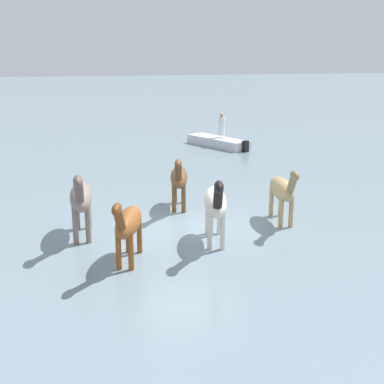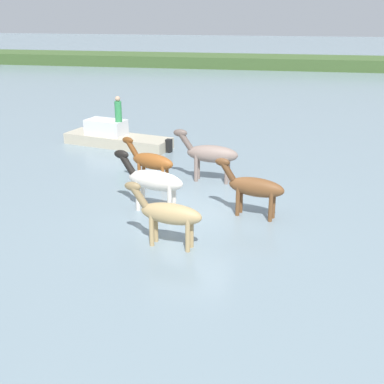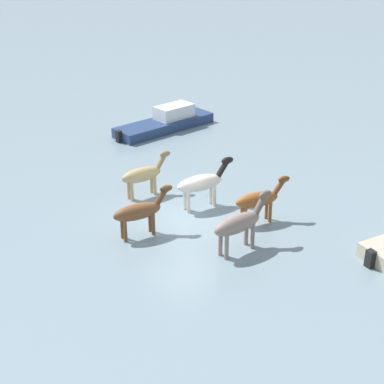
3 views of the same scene
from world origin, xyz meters
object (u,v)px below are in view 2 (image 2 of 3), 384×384
object	(u,v)px
horse_chestnut_trailing	(210,154)
horse_pinto_flank	(153,180)
horse_rear_stallion	(151,161)
horse_dark_mare	(168,214)
person_boatman_standing	(118,110)
horse_dun_straggler	(254,187)
boat_tender_starboard	(116,139)

from	to	relation	value
horse_chestnut_trailing	horse_pinto_flank	world-z (taller)	horse_chestnut_trailing
horse_pinto_flank	horse_rear_stallion	size ratio (longest dim) A/B	1.13
horse_pinto_flank	horse_rear_stallion	distance (m)	2.44
horse_pinto_flank	horse_dark_mare	xyz separation A→B (m)	(1.06, -2.34, -0.09)
horse_rear_stallion	person_boatman_standing	xyz separation A→B (m)	(-2.93, 5.05, 0.80)
horse_dun_straggler	horse_pinto_flank	bearing A→B (deg)	17.88
person_boatman_standing	horse_rear_stallion	bearing A→B (deg)	-59.86
horse_dark_mare	boat_tender_starboard	xyz separation A→B (m)	(-4.95, 9.87, -0.65)
horse_chestnut_trailing	boat_tender_starboard	bearing A→B (deg)	-34.54
horse_dun_straggler	horse_rear_stallion	distance (m)	4.46
boat_tender_starboard	horse_chestnut_trailing	bearing A→B (deg)	154.22
horse_rear_stallion	horse_dark_mare	world-z (taller)	horse_dark_mare
horse_pinto_flank	boat_tender_starboard	bearing A→B (deg)	-48.57
horse_pinto_flank	horse_chestnut_trailing	bearing A→B (deg)	-97.96
horse_pinto_flank	boat_tender_starboard	size ratio (longest dim) A/B	0.45
horse_dark_mare	person_boatman_standing	distance (m)	10.83
person_boatman_standing	horse_chestnut_trailing	bearing A→B (deg)	-39.54
horse_rear_stallion	boat_tender_starboard	bearing A→B (deg)	-38.79
horse_chestnut_trailing	horse_pinto_flank	size ratio (longest dim) A/B	1.02
horse_chestnut_trailing	horse_dark_mare	bearing A→B (deg)	91.94
boat_tender_starboard	person_boatman_standing	world-z (taller)	person_boatman_standing
horse_pinto_flank	horse_rear_stallion	xyz separation A→B (m)	(-0.71, 2.33, -0.11)
horse_pinto_flank	person_boatman_standing	distance (m)	8.26
horse_chestnut_trailing	horse_dun_straggler	bearing A→B (deg)	125.73
horse_dun_straggler	horse_rear_stallion	world-z (taller)	horse_dun_straggler
horse_dun_straggler	person_boatman_standing	size ratio (longest dim) A/B	1.94
horse_pinto_flank	boat_tender_starboard	xyz separation A→B (m)	(-3.89, 7.53, -0.74)
horse_pinto_flank	person_boatman_standing	xyz separation A→B (m)	(-3.64, 7.38, 0.70)
horse_dun_straggler	horse_dark_mare	size ratio (longest dim) A/B	1.01
horse_chestnut_trailing	horse_rear_stallion	world-z (taller)	horse_chestnut_trailing
horse_chestnut_trailing	horse_pinto_flank	xyz separation A→B (m)	(-1.33, -3.28, -0.02)
horse_chestnut_trailing	horse_dark_mare	size ratio (longest dim) A/B	1.10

